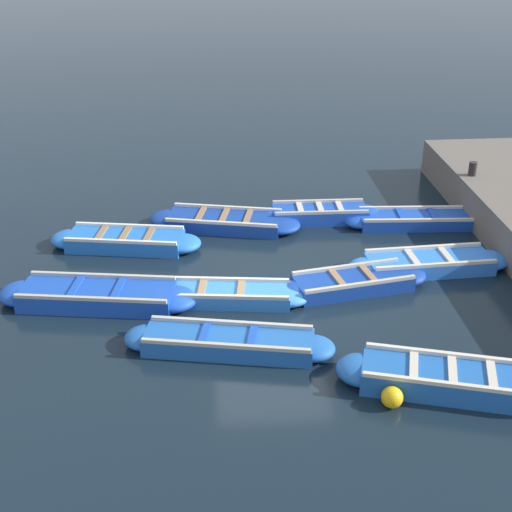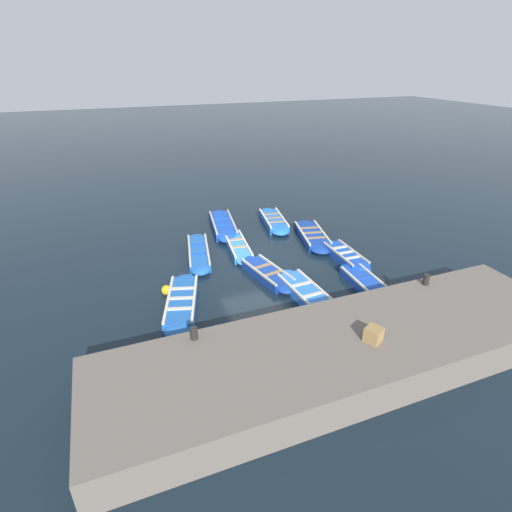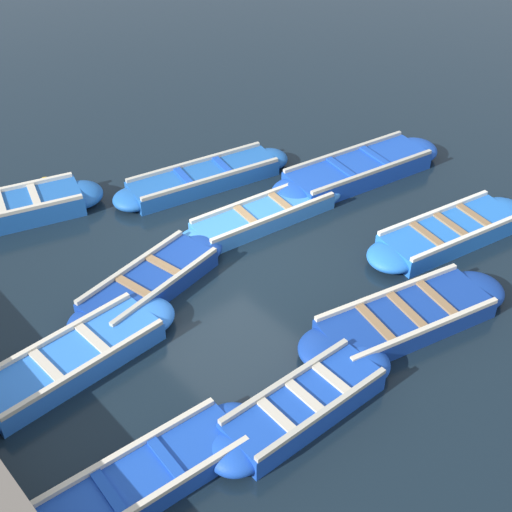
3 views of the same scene
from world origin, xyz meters
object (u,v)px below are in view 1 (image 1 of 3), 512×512
(bollard_mid_north, at_px, (473,169))
(boat_inner_gap, at_px, (224,222))
(boat_tucked, at_px, (98,296))
(boat_broadside, at_px, (353,283))
(boat_centre, at_px, (126,241))
(boat_outer_right, at_px, (416,220))
(boat_alongside, at_px, (320,214))
(boat_drifting, at_px, (429,264))
(boat_outer_left, at_px, (229,343))
(buoy_orange_near, at_px, (392,397))
(boat_near_quay, at_px, (451,380))
(boat_end_of_row, at_px, (222,295))

(bollard_mid_north, bearing_deg, boat_inner_gap, -174.46)
(boat_tucked, relative_size, boat_broadside, 1.23)
(boat_centre, bearing_deg, boat_tucked, -97.89)
(boat_tucked, relative_size, boat_outer_right, 1.13)
(boat_alongside, bearing_deg, bollard_mid_north, 5.70)
(boat_alongside, distance_m, boat_drifting, 3.44)
(boat_inner_gap, relative_size, boat_outer_left, 0.99)
(boat_inner_gap, distance_m, bollard_mid_north, 6.48)
(boat_inner_gap, height_order, boat_outer_left, boat_outer_left)
(boat_inner_gap, relative_size, boat_broadside, 1.15)
(boat_tucked, xyz_separation_m, buoy_orange_near, (5.07, -3.65, -0.01))
(boat_broadside, height_order, buoy_orange_near, boat_broadside)
(boat_drifting, xyz_separation_m, bollard_mid_north, (2.02, 3.23, 0.96))
(boat_outer_right, distance_m, boat_near_quay, 6.66)
(boat_near_quay, xyz_separation_m, boat_end_of_row, (-3.66, 3.22, -0.05))
(boat_tucked, bearing_deg, boat_near_quay, -28.37)
(boat_tucked, bearing_deg, buoy_orange_near, -35.72)
(boat_drifting, bearing_deg, boat_centre, 165.86)
(boat_tucked, bearing_deg, boat_end_of_row, -2.33)
(boat_near_quay, distance_m, boat_outer_left, 3.89)
(boat_inner_gap, height_order, boat_alongside, boat_alongside)
(boat_near_quay, bearing_deg, boat_outer_right, 78.62)
(boat_end_of_row, xyz_separation_m, boat_drifting, (4.58, 0.96, 0.02))
(boat_broadside, height_order, boat_drifting, boat_drifting)
(boat_near_quay, bearing_deg, boat_drifting, 77.68)
(boat_drifting, bearing_deg, boat_alongside, 124.52)
(boat_tucked, xyz_separation_m, bollard_mid_north, (9.07, 4.09, 0.94))
(boat_centre, bearing_deg, boat_drifting, -14.14)
(boat_broadside, bearing_deg, boat_drifting, 20.92)
(boat_near_quay, xyz_separation_m, buoy_orange_near, (-1.07, -0.33, -0.02))
(boat_outer_left, bearing_deg, boat_drifting, 30.94)
(boat_outer_right, relative_size, bollard_mid_north, 10.48)
(boat_outer_right, bearing_deg, boat_outer_left, -134.20)
(boat_inner_gap, height_order, boat_centre, boat_centre)
(boat_end_of_row, bearing_deg, boat_tucked, 177.67)
(boat_inner_gap, distance_m, boat_outer_left, 5.32)
(boat_broadside, relative_size, boat_outer_left, 0.86)
(boat_outer_right, distance_m, boat_outer_left, 7.06)
(boat_outer_left, distance_m, bollard_mid_north, 8.88)
(boat_drifting, bearing_deg, boat_end_of_row, -168.14)
(bollard_mid_north, height_order, buoy_orange_near, bollard_mid_north)
(boat_alongside, distance_m, boat_outer_left, 6.11)
(boat_centre, xyz_separation_m, boat_drifting, (6.70, -1.69, -0.01))
(boat_end_of_row, height_order, boat_broadside, boat_broadside)
(boat_near_quay, relative_size, buoy_orange_near, 10.87)
(boat_outer_right, xyz_separation_m, boat_near_quay, (-1.31, -6.53, 0.05))
(boat_near_quay, bearing_deg, boat_centre, 134.63)
(boat_inner_gap, xyz_separation_m, boat_drifting, (4.36, -2.61, 0.00))
(boat_tucked, distance_m, boat_end_of_row, 2.48)
(boat_tucked, height_order, boat_centre, boat_tucked)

